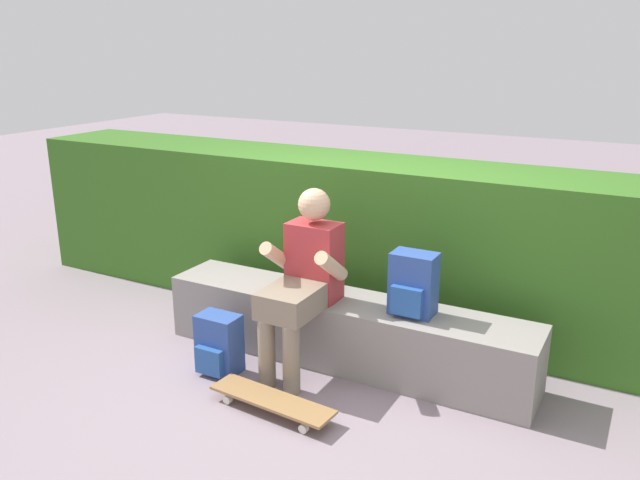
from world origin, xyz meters
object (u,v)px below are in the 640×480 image
Objects in this scene: bench_main at (344,330)px; backpack_on_ground at (219,345)px; backpack_on_bench at (413,285)px; skateboard_near_person at (272,400)px; person_skater at (303,277)px.

backpack_on_ground is (-0.66, -0.53, -0.03)m from bench_main.
backpack_on_ground is at bearing -155.69° from backpack_on_bench.
bench_main reaches higher than backpack_on_ground.
backpack_on_ground reaches higher than skateboard_near_person.
person_skater is at bearing 100.19° from skateboard_near_person.
backpack_on_bench is at bearing 17.05° from person_skater.
backpack_on_ground is (-0.57, 0.25, 0.12)m from skateboard_near_person.
bench_main is 6.48× the size of backpack_on_bench.
person_skater reaches higher than skateboard_near_person.
person_skater reaches higher than bench_main.
skateboard_near_person is 2.03× the size of backpack_on_bench.
person_skater is at bearing -162.95° from backpack_on_bench.
bench_main is 3.19× the size of skateboard_near_person.
bench_main is 0.64m from backpack_on_bench.
skateboard_near_person is at bearing -23.67° from backpack_on_ground.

